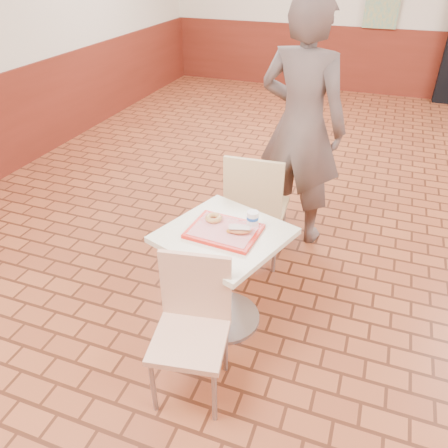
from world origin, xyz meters
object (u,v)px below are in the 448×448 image
(chair_main_front, at_px, (192,321))
(ring_donut, at_px, (214,218))
(serving_tray, at_px, (224,231))
(long_john_donut, at_px, (239,230))
(main_table, at_px, (224,263))
(customer, at_px, (301,126))
(chair_main_back, at_px, (256,204))
(paper_cup, at_px, (253,218))

(chair_main_front, bearing_deg, ring_donut, 89.99)
(serving_tray, distance_m, long_john_donut, 0.10)
(main_table, bearing_deg, customer, 81.38)
(ring_donut, bearing_deg, long_john_donut, -22.41)
(chair_main_front, height_order, chair_main_back, chair_main_back)
(chair_main_back, height_order, customer, customer)
(chair_main_front, height_order, ring_donut, chair_main_front)
(main_table, height_order, paper_cup, paper_cup)
(chair_main_front, distance_m, paper_cup, 0.69)
(chair_main_back, relative_size, customer, 0.48)
(chair_main_front, xyz_separation_m, customer, (0.17, 1.69, 0.49))
(chair_main_front, relative_size, ring_donut, 8.01)
(chair_main_back, xyz_separation_m, paper_cup, (0.15, -0.59, 0.25))
(paper_cup, bearing_deg, customer, 87.80)
(customer, relative_size, ring_donut, 18.61)
(main_table, bearing_deg, paper_cup, 36.61)
(main_table, relative_size, paper_cup, 7.91)
(main_table, distance_m, customer, 1.30)
(long_john_donut, bearing_deg, paper_cup, 68.14)
(main_table, bearing_deg, serving_tray, 0.00)
(ring_donut, height_order, long_john_donut, long_john_donut)
(main_table, relative_size, chair_main_back, 0.76)
(chair_main_front, distance_m, chair_main_back, 1.19)
(customer, bearing_deg, chair_main_back, 81.94)
(ring_donut, relative_size, paper_cup, 1.17)
(chair_main_back, distance_m, ring_donut, 0.66)
(main_table, xyz_separation_m, serving_tray, (0.00, 0.00, 0.24))
(customer, xyz_separation_m, serving_tray, (-0.18, -1.19, -0.24))
(main_table, distance_m, paper_cup, 0.34)
(main_table, height_order, long_john_donut, long_john_donut)
(chair_main_back, height_order, ring_donut, chair_main_back)
(customer, bearing_deg, paper_cup, 100.34)
(customer, bearing_deg, chair_main_front, 96.76)
(serving_tray, bearing_deg, customer, 81.38)
(serving_tray, bearing_deg, chair_main_back, 90.67)
(chair_main_back, bearing_deg, customer, -113.92)
(ring_donut, bearing_deg, chair_main_front, -80.06)
(customer, xyz_separation_m, ring_donut, (-0.27, -1.12, -0.21))
(ring_donut, xyz_separation_m, long_john_donut, (0.19, -0.08, 0.00))
(chair_main_front, xyz_separation_m, ring_donut, (-0.10, 0.57, 0.27))
(main_table, relative_size, chair_main_front, 0.85)
(customer, bearing_deg, serving_tray, 93.92)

